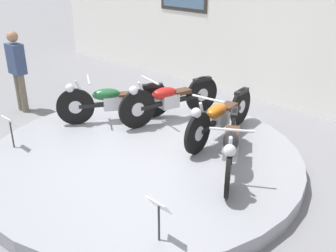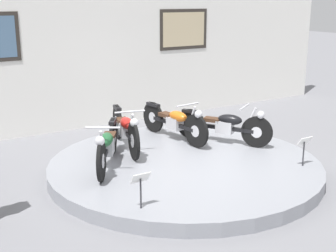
% 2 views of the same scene
% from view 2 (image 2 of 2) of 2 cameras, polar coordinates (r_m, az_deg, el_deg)
% --- Properties ---
extents(ground_plane, '(60.00, 60.00, 0.00)m').
position_cam_2_polar(ground_plane, '(8.20, 2.03, -5.70)').
color(ground_plane, slate).
extents(display_platform, '(4.68, 4.68, 0.22)m').
position_cam_2_polar(display_platform, '(8.16, 2.04, -4.99)').
color(display_platform, gray).
rests_on(display_platform, ground_plane).
extents(back_wall, '(14.00, 0.22, 3.96)m').
position_cam_2_polar(back_wall, '(11.00, -9.01, 10.15)').
color(back_wall, white).
rests_on(back_wall, ground_plane).
extents(motorcycle_green, '(1.14, 1.70, 0.80)m').
position_cam_2_polar(motorcycle_green, '(7.81, -7.42, -2.24)').
color(motorcycle_green, black).
rests_on(motorcycle_green, display_platform).
extents(motorcycle_red, '(0.64, 1.98, 0.81)m').
position_cam_2_polar(motorcycle_red, '(8.70, -5.20, -0.24)').
color(motorcycle_red, black).
rests_on(motorcycle_red, display_platform).
extents(motorcycle_orange, '(0.54, 1.98, 0.79)m').
position_cam_2_polar(motorcycle_orange, '(9.22, 0.84, 0.62)').
color(motorcycle_orange, black).
rests_on(motorcycle_orange, display_platform).
extents(motorcycle_black, '(1.08, 1.69, 0.78)m').
position_cam_2_polar(motorcycle_black, '(9.07, 6.96, 0.17)').
color(motorcycle_black, black).
rests_on(motorcycle_black, display_platform).
extents(info_placard_front_left, '(0.26, 0.11, 0.51)m').
position_cam_2_polar(info_placard_front_left, '(6.24, -3.37, -6.90)').
color(info_placard_front_left, '#333338').
rests_on(info_placard_front_left, display_platform).
extents(info_placard_front_centre, '(0.26, 0.11, 0.51)m').
position_cam_2_polar(info_placard_front_centre, '(8.10, 16.26, -2.23)').
color(info_placard_front_centre, '#333338').
rests_on(info_placard_front_centre, display_platform).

